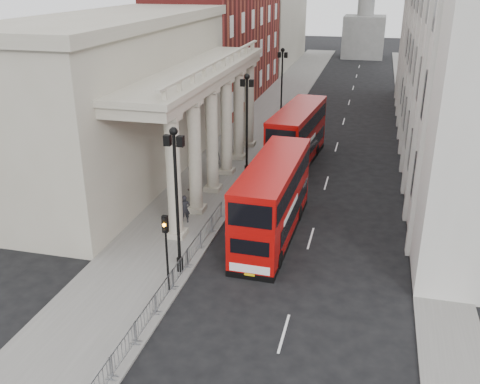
{
  "coord_description": "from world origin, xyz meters",
  "views": [
    {
      "loc": [
        9.06,
        -20.51,
        15.59
      ],
      "look_at": [
        1.33,
        10.12,
        2.67
      ],
      "focal_mm": 40.0,
      "sensor_mm": 36.0,
      "label": 1
    }
  ],
  "objects": [
    {
      "name": "ground",
      "position": [
        0.0,
        0.0,
        0.0
      ],
      "size": [
        260.0,
        260.0,
        0.0
      ],
      "primitive_type": "plane",
      "color": "black",
      "rests_on": "ground"
    },
    {
      "name": "sidewalk_west",
      "position": [
        -3.0,
        30.0,
        0.06
      ],
      "size": [
        6.0,
        140.0,
        0.12
      ],
      "primitive_type": "cube",
      "color": "slate",
      "rests_on": "ground"
    },
    {
      "name": "sidewalk_east",
      "position": [
        13.5,
        30.0,
        0.06
      ],
      "size": [
        3.0,
        140.0,
        0.12
      ],
      "primitive_type": "cube",
      "color": "slate",
      "rests_on": "ground"
    },
    {
      "name": "kerb",
      "position": [
        -0.05,
        30.0,
        0.07
      ],
      "size": [
        0.2,
        140.0,
        0.14
      ],
      "primitive_type": "cube",
      "color": "slate",
      "rests_on": "ground"
    },
    {
      "name": "portico_building",
      "position": [
        -10.5,
        18.0,
        6.0
      ],
      "size": [
        9.0,
        28.0,
        12.0
      ],
      "primitive_type": "cube",
      "color": "#A19B87",
      "rests_on": "ground"
    },
    {
      "name": "brick_building",
      "position": [
        -10.5,
        48.0,
        11.0
      ],
      "size": [
        9.0,
        32.0,
        22.0
      ],
      "primitive_type": "cube",
      "color": "maroon",
      "rests_on": "ground"
    },
    {
      "name": "west_building_far",
      "position": [
        -10.5,
        80.0,
        10.0
      ],
      "size": [
        9.0,
        30.0,
        20.0
      ],
      "primitive_type": "cube",
      "color": "#A19B87",
      "rests_on": "ground"
    },
    {
      "name": "east_building",
      "position": [
        16.0,
        32.0,
        12.5
      ],
      "size": [
        8.0,
        55.0,
        25.0
      ],
      "primitive_type": "cube",
      "color": "beige",
      "rests_on": "ground"
    },
    {
      "name": "lamp_post_south",
      "position": [
        -0.6,
        4.0,
        4.91
      ],
      "size": [
        1.05,
        0.44,
        8.32
      ],
      "color": "black",
      "rests_on": "sidewalk_west"
    },
    {
      "name": "lamp_post_mid",
      "position": [
        -0.6,
        20.0,
        4.91
      ],
      "size": [
        1.05,
        0.44,
        8.32
      ],
      "color": "black",
      "rests_on": "sidewalk_west"
    },
    {
      "name": "lamp_post_north",
      "position": [
        -0.6,
        36.0,
        4.91
      ],
      "size": [
        1.05,
        0.44,
        8.32
      ],
      "color": "black",
      "rests_on": "sidewalk_west"
    },
    {
      "name": "traffic_light",
      "position": [
        -0.5,
        1.98,
        3.11
      ],
      "size": [
        0.28,
        0.33,
        4.3
      ],
      "color": "black",
      "rests_on": "sidewalk_west"
    },
    {
      "name": "crowd_barriers",
      "position": [
        -0.35,
        2.23,
        0.67
      ],
      "size": [
        0.5,
        18.75,
        1.1
      ],
      "color": "gray",
      "rests_on": "sidewalk_west"
    },
    {
      "name": "bus_near",
      "position": [
        3.52,
        9.85,
        2.58
      ],
      "size": [
        3.07,
        11.51,
        4.94
      ],
      "rotation": [
        0.0,
        0.0,
        -0.03
      ],
      "color": "#A50907",
      "rests_on": "ground"
    },
    {
      "name": "bus_far",
      "position": [
        2.9,
        24.29,
        2.59
      ],
      "size": [
        3.77,
        11.67,
        4.95
      ],
      "rotation": [
        0.0,
        0.0,
        -0.09
      ],
      "color": "#A00907",
      "rests_on": "ground"
    },
    {
      "name": "pedestrian_a",
      "position": [
        -2.46,
        10.12,
        1.06
      ],
      "size": [
        0.77,
        0.59,
        1.88
      ],
      "primitive_type": "imported",
      "rotation": [
        0.0,
        0.0,
        0.23
      ],
      "color": "black",
      "rests_on": "sidewalk_west"
    },
    {
      "name": "pedestrian_b",
      "position": [
        -3.15,
        13.75,
        0.93
      ],
      "size": [
        0.99,
        0.93,
        1.62
      ],
      "primitive_type": "imported",
      "rotation": [
        0.0,
        0.0,
        3.68
      ],
      "color": "#2A2521",
      "rests_on": "sidewalk_west"
    },
    {
      "name": "pedestrian_c",
      "position": [
        -3.78,
        21.67,
        0.97
      ],
      "size": [
        0.85,
        0.57,
        1.69
      ],
      "primitive_type": "imported",
      "rotation": [
        0.0,
        0.0,
        6.24
      ],
      "color": "black",
      "rests_on": "sidewalk_west"
    }
  ]
}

